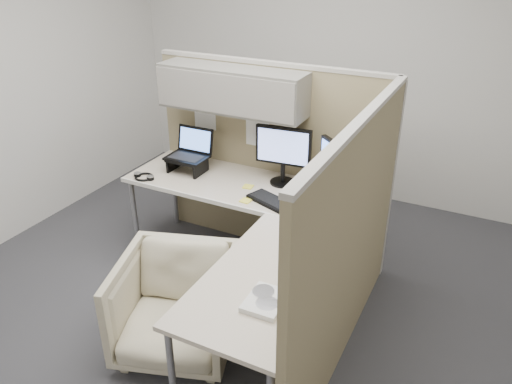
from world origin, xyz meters
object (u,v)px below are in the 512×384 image
at_px(keyboard, 277,204).
at_px(office_chair, 176,302).
at_px(desk, 251,220).
at_px(monitor_left, 283,151).

bearing_deg(keyboard, office_chair, -89.08).
bearing_deg(office_chair, desk, 54.59).
xyz_separation_m(office_chair, monitor_left, (0.19, 1.23, 0.63)).
height_order(office_chair, keyboard, keyboard).
distance_m(monitor_left, keyboard, 0.46).
relative_size(desk, office_chair, 2.69).
bearing_deg(keyboard, monitor_left, 128.02).
relative_size(monitor_left, keyboard, 0.95).
relative_size(desk, keyboard, 4.10).
xyz_separation_m(office_chair, keyboard, (0.31, 0.87, 0.37)).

